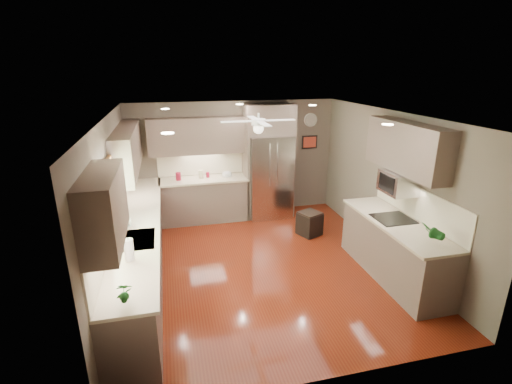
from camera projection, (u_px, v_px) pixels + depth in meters
name	position (u px, v px, depth m)	size (l,w,h in m)	color
floor	(262.00, 265.00, 6.27)	(5.00, 5.00, 0.00)	#51150A
ceiling	(263.00, 115.00, 5.46)	(5.00, 5.00, 0.00)	white
wall_back	(234.00, 159.00, 8.16)	(4.50, 4.50, 0.00)	brown
wall_front	(329.00, 279.00, 3.56)	(4.50, 4.50, 0.00)	brown
wall_left	(113.00, 207.00, 5.36)	(5.00, 5.00, 0.00)	brown
wall_right	(389.00, 185.00, 6.37)	(5.00, 5.00, 0.00)	brown
canister_a	(178.00, 176.00, 7.68)	(0.11, 0.11, 0.17)	maroon
canister_c	(201.00, 174.00, 7.83)	(0.10, 0.10, 0.16)	#BCBA8D
canister_d	(208.00, 175.00, 7.88)	(0.07, 0.07, 0.11)	maroon
soap_bottle	(128.00, 221.00, 5.41)	(0.09, 0.09, 0.20)	white
potted_plant_left	(123.00, 292.00, 3.63)	(0.16, 0.11, 0.30)	#17501A
potted_plant_right	(431.00, 232.00, 4.89)	(0.20, 0.16, 0.36)	#17501A
bowl	(227.00, 176.00, 7.91)	(0.21, 0.21, 0.05)	#BCBA8D
left_run	(140.00, 248.00, 5.81)	(0.65, 4.70, 1.45)	brown
back_run	(204.00, 199.00, 7.98)	(1.85, 0.65, 1.45)	brown
uppers	(209.00, 150.00, 6.15)	(4.50, 4.70, 0.95)	brown
window	(108.00, 199.00, 4.81)	(0.05, 1.12, 0.92)	#BFF2B2
sink	(136.00, 242.00, 5.08)	(0.50, 0.70, 0.32)	silver
refrigerator	(269.00, 164.00, 8.03)	(1.06, 0.75, 2.45)	silver
right_run	(394.00, 248.00, 5.81)	(0.70, 2.20, 1.45)	brown
microwave	(398.00, 182.00, 5.74)	(0.43, 0.55, 0.34)	silver
ceiling_fan	(258.00, 124.00, 5.79)	(1.18, 1.18, 0.32)	white
recessed_lights	(254.00, 113.00, 5.82)	(2.84, 3.14, 0.01)	white
wall_clock	(311.00, 120.00, 8.28)	(0.30, 0.03, 0.30)	white
framed_print	(310.00, 142.00, 8.44)	(0.36, 0.03, 0.30)	black
stool	(309.00, 223.00, 7.34)	(0.52, 0.52, 0.47)	black
paper_towel	(129.00, 250.00, 4.49)	(0.12, 0.12, 0.29)	white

